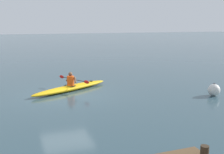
{
  "coord_description": "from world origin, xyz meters",
  "views": [
    {
      "loc": [
        2.55,
        13.36,
        3.53
      ],
      "look_at": [
        -1.39,
        2.89,
        1.34
      ],
      "focal_mm": 44.39,
      "sensor_mm": 36.0,
      "label": 1
    }
  ],
  "objects": [
    {
      "name": "ground_plane",
      "position": [
        0.0,
        0.0,
        0.0
      ],
      "size": [
        160.0,
        160.0,
        0.0
      ],
      "primitive_type": "plane",
      "color": "#334C56"
    },
    {
      "name": "kayak",
      "position": [
        -0.47,
        -0.81,
        0.15
      ],
      "size": [
        4.61,
        2.75,
        0.29
      ],
      "color": "#EAB214",
      "rests_on": "ground"
    },
    {
      "name": "kayaker",
      "position": [
        -0.46,
        -0.81,
        0.58
      ],
      "size": [
        1.13,
        2.22,
        0.7
      ],
      "color": "#E04C14",
      "rests_on": "kayak"
    },
    {
      "name": "mooring_buoy_channel_marker",
      "position": [
        -6.8,
        2.76,
        0.3
      ],
      "size": [
        0.59,
        0.59,
        0.63
      ],
      "color": "silver",
      "rests_on": "ground"
    }
  ]
}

